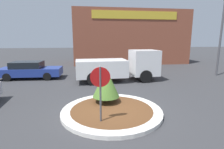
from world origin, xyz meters
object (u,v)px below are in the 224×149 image
at_px(parked_sedan_blue, 30,70).
at_px(light_pole, 222,26).
at_px(utility_truck, 120,66).
at_px(stop_sign, 100,85).

bearing_deg(parked_sedan_blue, light_pole, -1.03).
bearing_deg(utility_truck, stop_sign, -109.43).
distance_m(stop_sign, utility_truck, 7.05).
height_order(stop_sign, utility_truck, utility_truck).
bearing_deg(utility_truck, light_pole, 2.39).
distance_m(utility_truck, parked_sedan_blue, 7.24).
height_order(parked_sedan_blue, light_pole, light_pole).
height_order(utility_truck, light_pole, light_pole).
height_order(stop_sign, light_pole, light_pole).
xyz_separation_m(stop_sign, utility_truck, (2.02, 6.74, -0.37)).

